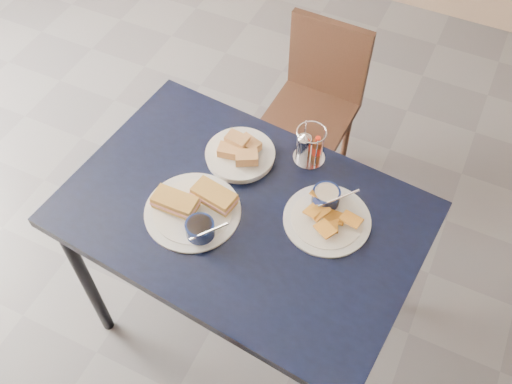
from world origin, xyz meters
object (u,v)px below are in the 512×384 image
at_px(bread_basket, 240,153).
at_px(condiment_caddy, 309,147).
at_px(dining_table, 243,223).
at_px(plantain_plate, 327,211).
at_px(chair_far, 318,93).
at_px(sandwich_plate, 195,209).

xyz_separation_m(bread_basket, condiment_caddy, (0.21, 0.10, 0.03)).
distance_m(dining_table, plantain_plate, 0.28).
bearing_deg(dining_table, chair_far, 94.80).
bearing_deg(condiment_caddy, sandwich_plate, -122.47).
relative_size(chair_far, condiment_caddy, 5.71).
xyz_separation_m(chair_far, condiment_caddy, (0.18, -0.62, 0.36)).
relative_size(sandwich_plate, bread_basket, 1.36).
xyz_separation_m(plantain_plate, bread_basket, (-0.35, 0.10, 0.00)).
relative_size(sandwich_plate, plantain_plate, 1.15).
distance_m(dining_table, sandwich_plate, 0.18).
bearing_deg(chair_far, plantain_plate, -68.22).
height_order(chair_far, bread_basket, bread_basket).
distance_m(chair_far, plantain_plate, 0.93).
height_order(plantain_plate, condiment_caddy, condiment_caddy).
height_order(dining_table, condiment_caddy, condiment_caddy).
relative_size(plantain_plate, condiment_caddy, 2.04).
height_order(sandwich_plate, bread_basket, sandwich_plate).
xyz_separation_m(sandwich_plate, condiment_caddy, (0.24, 0.37, 0.03)).
bearing_deg(dining_table, plantain_plate, 22.32).
bearing_deg(condiment_caddy, chair_far, 106.33).
relative_size(dining_table, chair_far, 1.55).
bearing_deg(condiment_caddy, bread_basket, -154.62).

